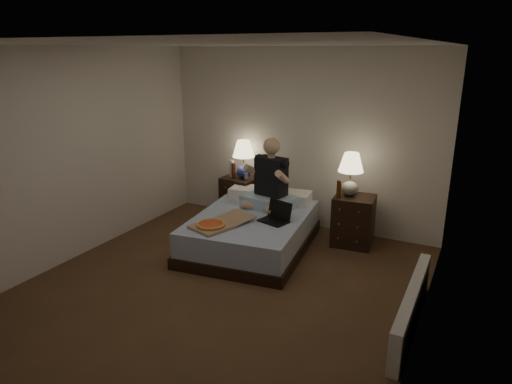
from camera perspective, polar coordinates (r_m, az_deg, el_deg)
The scene contains 19 objects.
floor at distance 4.98m, azimuth -4.85°, elevation -12.17°, with size 4.00×4.50×0.00m, color brown.
ceiling at distance 4.34m, azimuth -5.73°, elevation 17.95°, with size 4.00×4.50×0.00m, color white.
wall_back at distance 6.46m, azimuth 5.53°, elevation 6.58°, with size 4.00×2.50×0.00m, color silver.
wall_front at distance 2.98m, azimuth -29.31°, elevation -8.76°, with size 4.00×2.50×0.00m, color silver.
wall_left at distance 5.80m, azimuth -22.26°, elevation 4.12°, with size 4.50×2.50×0.00m, color silver.
wall_right at distance 3.86m, azimuth 20.77°, elevation -1.93°, with size 4.50×2.50×0.00m, color silver.
bed at distance 5.86m, azimuth -0.57°, elevation -5.00°, with size 1.33×1.77×0.44m, color #5D7CBA.
nightstand_left at distance 6.87m, azimuth -1.94°, elevation -0.71°, with size 0.49×0.44×0.64m, color black.
nightstand_right at distance 6.06m, azimuth 12.06°, elevation -3.52°, with size 0.50×0.45×0.66m, color black.
lamp_left at distance 6.68m, azimuth -1.56°, elevation 4.10°, with size 0.32×0.32×0.56m, color #2A379C, non-canonical shape.
lamp_right at distance 5.91m, azimuth 11.73°, elevation 2.16°, with size 0.32×0.32×0.56m, color #999890, non-canonical shape.
water_bottle at distance 6.80m, azimuth -3.04°, elevation 2.98°, with size 0.07×0.07×0.25m, color silver.
soda_can at distance 6.64m, azimuth -1.25°, elevation 1.96°, with size 0.07×0.07×0.10m, color #ADACA8.
beer_bottle_left at distance 6.71m, azimuth -2.83°, elevation 2.69°, with size 0.06×0.06×0.23m, color #55240C.
beer_bottle_right at distance 5.84m, azimuth 10.33°, elevation 0.38°, with size 0.06×0.06×0.23m, color #51280B.
person at distance 5.94m, azimuth 1.64°, elevation 2.32°, with size 0.66×0.52×0.93m, color black, non-canonical shape.
laptop at distance 5.53m, azimuth 2.21°, elevation -2.60°, with size 0.34×0.28×0.24m, color black, non-canonical shape.
pizza_box at distance 5.38m, azimuth -5.68°, elevation -4.18°, with size 0.40×0.76×0.08m, color tan, non-canonical shape.
radiator at distance 4.52m, azimuth 18.84°, elevation -13.50°, with size 0.10×1.60×0.40m, color silver.
Camera 1 is at (2.34, -3.65, 2.45)m, focal length 32.00 mm.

